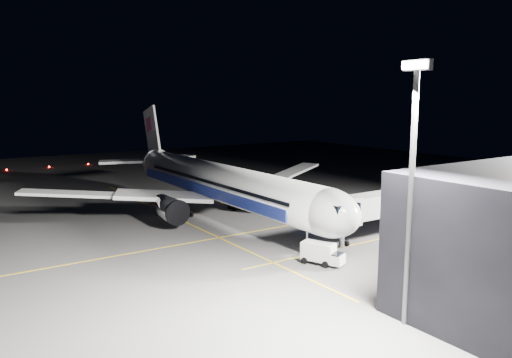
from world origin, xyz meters
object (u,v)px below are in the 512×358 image
at_px(floodlight_mast_south, 412,171).
at_px(baggage_tug, 267,192).
at_px(airliner, 217,182).
at_px(safety_cone_b, 304,207).
at_px(service_truck, 322,253).
at_px(jet_bridge, 418,198).
at_px(safety_cone_a, 222,202).
at_px(safety_cone_c, 229,207).

xyz_separation_m(floodlight_mast_south, baggage_tug, (-48.82, 20.87, -11.58)).
distance_m(airliner, safety_cone_b, 15.28).
distance_m(service_truck, safety_cone_b, 27.36).
relative_size(baggage_tug, safety_cone_b, 4.51).
relative_size(service_truck, safety_cone_b, 7.88).
bearing_deg(floodlight_mast_south, jet_bridge, 126.79).
height_order(airliner, safety_cone_a, airliner).
bearing_deg(jet_bridge, service_truck, -80.51).
height_order(jet_bridge, safety_cone_c, jet_bridge).
bearing_deg(service_truck, jet_bridge, 75.53).
bearing_deg(baggage_tug, airliner, -44.92).
bearing_deg(safety_cone_a, service_truck, -11.28).
xyz_separation_m(jet_bridge, safety_cone_b, (-19.02, -4.15, -4.27)).
bearing_deg(safety_cone_a, baggage_tug, 94.65).
xyz_separation_m(jet_bridge, floodlight_mast_south, (18.00, -24.07, 7.79)).
xyz_separation_m(floodlight_mast_south, safety_cone_a, (-48.00, 10.80, -12.03)).
height_order(jet_bridge, service_truck, jet_bridge).
height_order(jet_bridge, baggage_tug, jet_bridge).
height_order(airliner, floodlight_mast_south, floodlight_mast_south).
height_order(airliner, safety_cone_b, airliner).
bearing_deg(baggage_tug, service_truck, -8.53).
xyz_separation_m(airliner, service_truck, (26.40, -1.86, -3.90)).
bearing_deg(safety_cone_c, airliner, -52.03).
height_order(floodlight_mast_south, service_truck, floodlight_mast_south).
bearing_deg(floodlight_mast_south, airliner, 171.67).
height_order(baggage_tug, safety_cone_c, baggage_tug).
bearing_deg(safety_cone_b, service_truck, -35.21).
xyz_separation_m(floodlight_mast_south, service_truck, (-14.67, 4.16, -11.11)).
relative_size(floodlight_mast_south, service_truck, 4.20).
bearing_deg(baggage_tug, safety_cone_a, -67.79).
xyz_separation_m(airliner, safety_cone_a, (-6.92, 4.79, -4.82)).
distance_m(service_truck, safety_cone_a, 34.00).
relative_size(jet_bridge, safety_cone_b, 54.98).
distance_m(safety_cone_b, safety_cone_c, 12.24).
relative_size(baggage_tug, safety_cone_c, 4.89).
height_order(service_truck, safety_cone_a, service_truck).
height_order(service_truck, safety_cone_c, service_truck).
height_order(floodlight_mast_south, safety_cone_a, floodlight_mast_south).
bearing_deg(service_truck, airliner, 152.02).
relative_size(safety_cone_a, safety_cone_c, 1.19).
distance_m(safety_cone_a, safety_cone_c, 3.88).
xyz_separation_m(service_truck, baggage_tug, (-34.15, 16.72, -0.47)).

